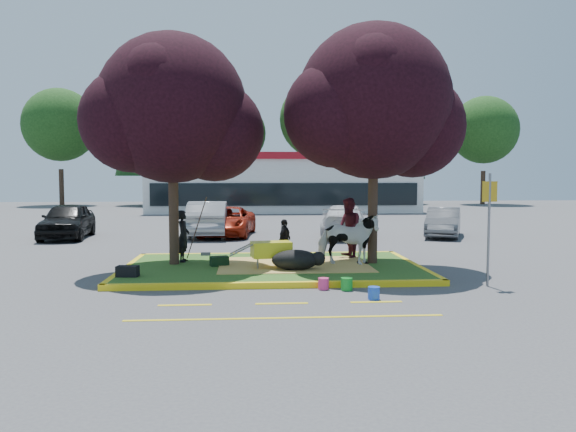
{
  "coord_description": "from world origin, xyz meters",
  "views": [
    {
      "loc": [
        -0.7,
        -15.71,
        2.64
      ],
      "look_at": [
        0.47,
        0.5,
        1.5
      ],
      "focal_mm": 35.0,
      "sensor_mm": 36.0,
      "label": 1
    }
  ],
  "objects": [
    {
      "name": "tree_purple_left",
      "position": [
        -2.78,
        0.38,
        4.36
      ],
      "size": [
        5.06,
        4.2,
        6.51
      ],
      "color": "black",
      "rests_on": "median_island"
    },
    {
      "name": "wheelbarrow",
      "position": [
        -0.05,
        -0.49,
        0.65
      ],
      "size": [
        1.91,
        0.8,
        0.72
      ],
      "rotation": [
        0.0,
        0.0,
        0.17
      ],
      "color": "black",
      "rests_on": "median_island"
    },
    {
      "name": "treeline",
      "position": [
        1.23,
        37.61,
        7.73
      ],
      "size": [
        46.58,
        7.8,
        14.63
      ],
      "color": "black",
      "rests_on": "ground"
    },
    {
      "name": "fire_lane_long",
      "position": [
        0.0,
        -5.4,
        0.0
      ],
      "size": [
        6.0,
        0.1,
        0.01
      ],
      "primitive_type": "cube",
      "color": "yellow",
      "rests_on": "ground"
    },
    {
      "name": "visitor_a",
      "position": [
        2.4,
        1.31,
        1.08
      ],
      "size": [
        0.85,
        1.01,
        1.85
      ],
      "primitive_type": "imported",
      "rotation": [
        0.0,
        0.0,
        -1.4
      ],
      "color": "#44131D",
      "rests_on": "median_island"
    },
    {
      "name": "fire_lane_stripe_c",
      "position": [
        2.0,
        -4.2,
        0.0
      ],
      "size": [
        1.1,
        0.12,
        0.01
      ],
      "primitive_type": "cube",
      "color": "yellow",
      "rests_on": "ground"
    },
    {
      "name": "car_red",
      "position": [
        -1.62,
        9.41,
        0.65
      ],
      "size": [
        2.71,
        4.9,
        1.3
      ],
      "primitive_type": "imported",
      "rotation": [
        0.0,
        0.0,
        -0.12
      ],
      "color": "#9D200D",
      "rests_on": "ground"
    },
    {
      "name": "calf",
      "position": [
        0.56,
        -0.91,
        0.42
      ],
      "size": [
        1.37,
        0.92,
        0.55
      ],
      "primitive_type": "ellipsoid",
      "rotation": [
        0.0,
        0.0,
        -0.17
      ],
      "color": "black",
      "rests_on": "median_island"
    },
    {
      "name": "median_island",
      "position": [
        0.0,
        0.0,
        0.07
      ],
      "size": [
        8.0,
        5.0,
        0.15
      ],
      "primitive_type": "cube",
      "color": "#26541A",
      "rests_on": "ground"
    },
    {
      "name": "curb_left",
      "position": [
        -4.08,
        0.0,
        0.07
      ],
      "size": [
        0.16,
        5.3,
        0.15
      ],
      "primitive_type": "cube",
      "color": "yellow",
      "rests_on": "ground"
    },
    {
      "name": "bucket_pink",
      "position": [
        1.07,
        -2.8,
        0.14
      ],
      "size": [
        0.26,
        0.26,
        0.27
      ],
      "primitive_type": "cylinder",
      "rotation": [
        0.0,
        0.0,
        0.01
      ],
      "color": "#F03579",
      "rests_on": "ground"
    },
    {
      "name": "curb_near",
      "position": [
        0.0,
        -2.58,
        0.07
      ],
      "size": [
        8.3,
        0.16,
        0.15
      ],
      "primitive_type": "cube",
      "color": "yellow",
      "rests_on": "ground"
    },
    {
      "name": "gear_bag_green",
      "position": [
        -1.5,
        -0.02,
        0.28
      ],
      "size": [
        0.56,
        0.44,
        0.27
      ],
      "primitive_type": "cube",
      "rotation": [
        0.0,
        0.0,
        0.28
      ],
      "color": "black",
      "rests_on": "median_island"
    },
    {
      "name": "bucket_blue",
      "position": [
        2.0,
        -3.94,
        0.14
      ],
      "size": [
        0.31,
        0.31,
        0.27
      ],
      "primitive_type": "cylinder",
      "rotation": [
        0.0,
        0.0,
        -0.22
      ],
      "color": "blue",
      "rests_on": "ground"
    },
    {
      "name": "fire_lane_stripe_b",
      "position": [
        0.0,
        -4.2,
        0.0
      ],
      "size": [
        1.1,
        0.12,
        0.01
      ],
      "primitive_type": "cube",
      "color": "yellow",
      "rests_on": "ground"
    },
    {
      "name": "curb_far",
      "position": [
        0.0,
        2.58,
        0.07
      ],
      "size": [
        8.3,
        0.16,
        0.15
      ],
      "primitive_type": "cube",
      "color": "yellow",
      "rests_on": "ground"
    },
    {
      "name": "retail_building",
      "position": [
        2.0,
        27.98,
        2.25
      ],
      "size": [
        20.4,
        8.4,
        4.4
      ],
      "color": "silver",
      "rests_on": "ground"
    },
    {
      "name": "car_white",
      "position": [
        3.56,
        8.72,
        0.7
      ],
      "size": [
        2.84,
        5.14,
        1.41
      ],
      "primitive_type": "imported",
      "rotation": [
        0.0,
        0.0,
        2.95
      ],
      "color": "silver",
      "rests_on": "ground"
    },
    {
      "name": "car_grey",
      "position": [
        7.9,
        8.35,
        0.64
      ],
      "size": [
        2.75,
        4.12,
        1.28
      ],
      "primitive_type": "imported",
      "rotation": [
        0.0,
        0.0,
        -0.39
      ],
      "color": "#54575B",
      "rests_on": "ground"
    },
    {
      "name": "cow",
      "position": [
        2.12,
        -0.15,
        0.88
      ],
      "size": [
        1.86,
        1.16,
        1.46
      ],
      "primitive_type": "imported",
      "rotation": [
        0.0,
        0.0,
        1.34
      ],
      "color": "silver",
      "rests_on": "median_island"
    },
    {
      "name": "straw_bedding",
      "position": [
        0.6,
        0.0,
        0.15
      ],
      "size": [
        4.2,
        3.0,
        0.01
      ],
      "primitive_type": "cube",
      "color": "#DAB659",
      "rests_on": "median_island"
    },
    {
      "name": "sign_post",
      "position": [
        5.07,
        -2.7,
        1.7
      ],
      "size": [
        0.38,
        0.08,
        2.72
      ],
      "rotation": [
        0.0,
        0.0,
        0.12
      ],
      "color": "slate",
      "rests_on": "ground"
    },
    {
      "name": "handler",
      "position": [
        -2.59,
        0.82,
        0.9
      ],
      "size": [
        0.39,
        0.57,
        1.51
      ],
      "primitive_type": "imported",
      "rotation": [
        0.0,
        0.0,
        1.51
      ],
      "color": "black",
      "rests_on": "median_island"
    },
    {
      "name": "car_black",
      "position": [
        -8.44,
        8.94,
        0.77
      ],
      "size": [
        2.19,
        4.65,
        1.54
      ],
      "primitive_type": "imported",
      "rotation": [
        0.0,
        0.0,
        0.08
      ],
      "color": "black",
      "rests_on": "ground"
    },
    {
      "name": "visitor_b",
      "position": [
        0.4,
        0.89,
        0.77
      ],
      "size": [
        0.61,
        0.78,
        1.23
      ],
      "primitive_type": "imported",
      "rotation": [
        0.0,
        0.0,
        -2.06
      ],
      "color": "black",
      "rests_on": "median_island"
    },
    {
      "name": "curb_right",
      "position": [
        4.08,
        0.0,
        0.07
      ],
      "size": [
        0.16,
        5.3,
        0.15
      ],
      "primitive_type": "cube",
      "color": "yellow",
      "rests_on": "ground"
    },
    {
      "name": "tree_purple_right",
      "position": [
        2.92,
        0.18,
        4.56
      ],
      "size": [
        5.3,
        4.4,
        6.82
      ],
      "color": "black",
      "rests_on": "median_island"
    },
    {
      "name": "fire_lane_stripe_a",
      "position": [
        -2.0,
        -4.2,
        0.0
      ],
      "size": [
        1.1,
        0.12,
        0.01
      ],
      "primitive_type": "cube",
      "color": "yellow",
      "rests_on": "ground"
    },
    {
      "name": "bucket_green",
      "position": [
        1.59,
        -2.94,
        0.15
      ],
      "size": [
        0.35,
        0.35,
        0.3
      ],
      "primitive_type": "cylinder",
      "rotation": [
        0.0,
        0.0,
        -0.33
      ],
      "color": "#179A27",
      "rests_on": "ground"
    },
    {
      "name": "ground",
      "position": [
        0.0,
        0.0,
        0.0
      ],
      "size": [
        90.0,
        90.0,
        0.0
      ],
      "primitive_type": "plane",
      "color": "#424244",
      "rests_on": "ground"
    },
    {
      "name": "car_silver",
      "position": [
        -2.44,
        9.33,
        0.78
      ],
      "size": [
        1.66,
        4.74,
        1.56
      ],
      "primitive_type": "imported",
      "rotation": [
        0.0,
        0.0,
        3.14
      ],
      "color": "#929599",
      "rests_on": "ground"
    },
    {
      "name": "gear_bag_dark",
      "position": [
        -3.7,
        -1.59,
        0.29
      ],
      "size": [
        0.56,
        0.35,
        0.27
      ],
      "primitive_type": "cube",
      "rotation": [
        0.0,
        0.0,
        -0.12
      ],
      "color": "black",
      "rests_on": "median_island"
    }
  ]
}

